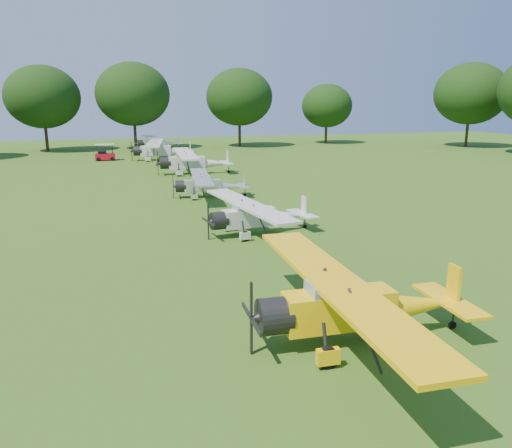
{
  "coord_description": "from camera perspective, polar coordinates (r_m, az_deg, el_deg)",
  "views": [
    {
      "loc": [
        -6.89,
        -22.58,
        7.09
      ],
      "look_at": [
        -0.17,
        -0.46,
        1.4
      ],
      "focal_mm": 35.0,
      "sensor_mm": 36.0,
      "label": 1
    }
  ],
  "objects": [
    {
      "name": "golf_cart",
      "position": [
        64.78,
        -16.92,
        7.55
      ],
      "size": [
        2.39,
        1.52,
        2.01
      ],
      "rotation": [
        0.0,
        0.0,
        0.01
      ],
      "color": "red",
      "rests_on": "ground"
    },
    {
      "name": "aircraft_5",
      "position": [
        50.59,
        -7.29,
        7.22
      ],
      "size": [
        7.48,
        11.92,
        2.35
      ],
      "rotation": [
        0.0,
        0.0,
        -0.06
      ],
      "color": "silver",
      "rests_on": "ground"
    },
    {
      "name": "aircraft_2",
      "position": [
        15.34,
        11.24,
        -8.7
      ],
      "size": [
        7.0,
        11.14,
        2.2
      ],
      "rotation": [
        0.0,
        0.0,
        -0.05
      ],
      "color": "yellow",
      "rests_on": "ground"
    },
    {
      "name": "aircraft_4",
      "position": [
        38.02,
        -5.5,
        4.62
      ],
      "size": [
        5.77,
        9.16,
        1.8
      ],
      "rotation": [
        0.0,
        0.0,
        -0.12
      ],
      "color": "silver",
      "rests_on": "ground"
    },
    {
      "name": "aircraft_6",
      "position": [
        63.25,
        -10.87,
        8.42
      ],
      "size": [
        7.7,
        12.2,
        2.4
      ],
      "rotation": [
        0.0,
        0.0,
        -0.15
      ],
      "color": "silver",
      "rests_on": "ground"
    },
    {
      "name": "aircraft_7",
      "position": [
        76.69,
        -11.23,
        9.2
      ],
      "size": [
        6.87,
        10.93,
        2.15
      ],
      "rotation": [
        0.0,
        0.0,
        0.11
      ],
      "color": "silver",
      "rests_on": "ground"
    },
    {
      "name": "ground",
      "position": [
        24.65,
        0.06,
        -2.89
      ],
      "size": [
        160.0,
        160.0,
        0.0
      ],
      "primitive_type": "plane",
      "color": "#2E4D13",
      "rests_on": "ground"
    },
    {
      "name": "tree_belt",
      "position": [
        25.05,
        8.1,
        15.84
      ],
      "size": [
        137.36,
        130.27,
        14.52
      ],
      "color": "#2F2212",
      "rests_on": "ground"
    },
    {
      "name": "aircraft_3",
      "position": [
        27.2,
        0.1,
        1.16
      ],
      "size": [
        6.19,
        9.82,
        1.93
      ],
      "rotation": [
        0.0,
        0.0,
        0.13
      ],
      "color": "silver",
      "rests_on": "ground"
    }
  ]
}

